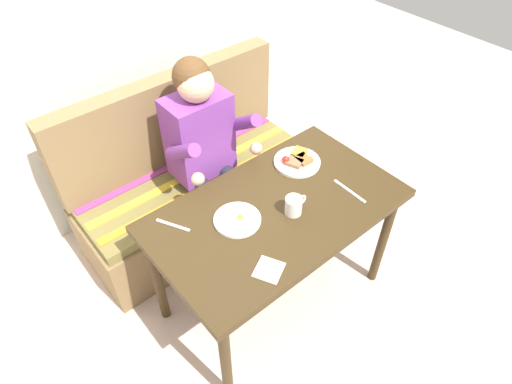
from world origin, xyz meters
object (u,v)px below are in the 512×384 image
Objects in this scene: plate_eggs at (237,220)px; napkin at (269,270)px; person at (207,144)px; coffee_mug at (294,205)px; fork at (173,225)px; plate_breakfast at (297,161)px; knife at (350,191)px; couch at (193,185)px; table at (276,219)px.

plate_eggs is 0.31m from napkin.
person reaches higher than coffee_mug.
person is 0.59m from fork.
plate_breakfast is at bearing -31.19° from fork.
person is 6.06× the size of knife.
person is 0.88m from napkin.
coffee_mug reaches higher than plate_breakfast.
fork is at bearing -128.17° from couch.
fork is (-0.73, 0.05, -0.01)m from plate_breakfast.
couch is 0.81m from fork.
table is 5.55× the size of plate_eggs.
fork is (-0.43, -0.55, 0.40)m from couch.
fork is at bearing 153.44° from table.
couch is 0.45m from person.
plate_eggs is (-0.21, -0.54, -0.00)m from person.
table is 0.36m from plate_breakfast.
person reaches higher than fork.
plate_breakfast reaches higher than napkin.
fork and knife have the same top height.
knife is (0.54, -0.20, -0.01)m from plate_eggs.
couch reaches higher than knife.
plate_breakfast is 0.73m from fork.
couch reaches higher than plate_eggs.
plate_eggs is 0.57m from knife.
fork is at bearing 155.93° from knife.
napkin is (-0.30, -0.17, -0.04)m from coffee_mug.
plate_eggs is 1.83× the size of coffee_mug.
couch is 1.12m from napkin.
plate_breakfast is at bearing -56.53° from person.
knife is at bearing 9.24° from napkin.
couch reaches higher than napkin.
plate_eggs is at bearing -111.59° from person.
coffee_mug is (0.04, -0.07, 0.13)m from table.
coffee_mug is (-0.26, -0.24, 0.03)m from plate_breakfast.
plate_eggs is at bearing 160.67° from knife.
knife is at bearing -81.70° from plate_breakfast.
person reaches higher than table.
couch is 0.78m from plate_breakfast.
person reaches higher than knife.
napkin is at bearing -143.43° from plate_breakfast.
knife is (0.61, 0.10, -0.00)m from napkin.
person is (0.02, -0.17, 0.41)m from couch.
napkin is 0.67× the size of fork.
person is at bearing 91.71° from coffee_mug.
plate_eggs is 1.27× the size of fork.
plate_breakfast is at bearing 99.26° from knife.
person reaches higher than couch.
napkin is at bearing -97.53° from fork.
coffee_mug is at bearing -60.42° from table.
plate_breakfast is at bearing 13.62° from plate_eggs.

